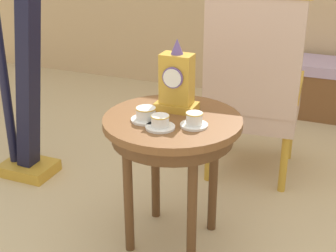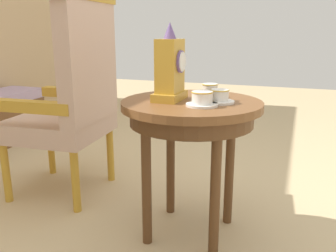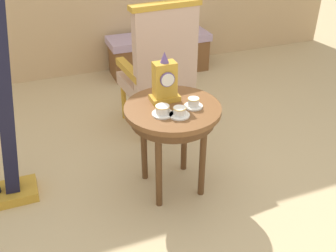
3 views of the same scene
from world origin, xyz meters
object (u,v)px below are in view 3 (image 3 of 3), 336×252
Objects in this scene: teacup_left at (163,111)px; mantel_clock at (165,82)px; side_table at (173,118)px; teacup_center at (193,103)px; armchair at (160,67)px; teacup_right at (179,112)px; window_bench at (159,53)px.

teacup_left is 0.21m from mantel_clock.
side_table is 0.17m from teacup_center.
armchair is at bearing 76.08° from side_table.
side_table is 1.93× the size of mantel_clock.
teacup_center is (0.22, 0.02, -0.00)m from teacup_left.
mantel_clock is at bearing 100.72° from side_table.
side_table is at bearing 37.51° from teacup_left.
armchair is (0.29, 0.84, -0.08)m from teacup_left.
teacup_left is at bearing -174.46° from teacup_center.
teacup_left is 0.89m from armchair.
teacup_center is at bearing -46.76° from mantel_clock.
teacup_right reaches higher than window_bench.
side_table is 0.56× the size of window_bench.
teacup_right is at bearing -149.67° from teacup_center.
teacup_left is 0.22m from teacup_center.
window_bench is at bearing 70.84° from teacup_left.
teacup_center is (0.12, -0.05, 0.11)m from side_table.
teacup_left is at bearing 149.66° from teacup_right.
teacup_left reaches higher than window_bench.
side_table is 2.11m from window_bench.
side_table is 5.40× the size of teacup_center.
teacup_center is 0.11× the size of armchair.
mantel_clock is at bearing -108.62° from window_bench.
teacup_right is 1.06× the size of teacup_center.
side_table is 5.09× the size of teacup_right.
teacup_center reaches higher than window_bench.
window_bench is (0.63, 2.11, -0.45)m from teacup_right.
armchair is at bearing -109.40° from window_bench.
window_bench is (0.62, 1.99, -0.34)m from side_table.
side_table is at bearing 87.40° from teacup_right.
window_bench is at bearing 72.67° from side_table.
mantel_clock is (0.08, 0.17, 0.11)m from teacup_left.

